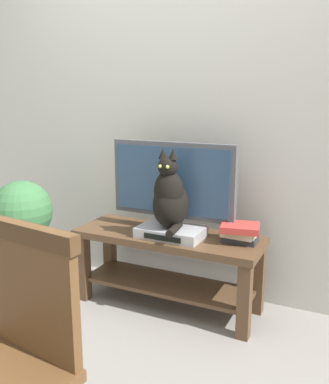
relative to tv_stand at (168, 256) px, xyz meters
The scene contains 9 objects.
ground_plane 0.72m from the tv_stand, 95.76° to the right, with size 12.00×12.00×0.00m, color gray.
back_wall 1.13m from the tv_stand, 99.88° to the left, with size 7.00×0.12×2.80m, color beige.
tv_stand is the anchor object (origin of this frame).
tv 0.44m from the tv_stand, 89.97° to the left, with size 0.80×0.20×0.56m.
media_box 0.19m from the tv_stand, 50.85° to the right, with size 0.39×0.24×0.06m.
cat 0.40m from the tv_stand, 56.35° to the right, with size 0.21×0.31×0.48m.
wooden_chair 1.41m from the tv_stand, 86.41° to the right, with size 0.49×0.49×0.92m.
book_stack 0.49m from the tv_stand, ahead, with size 0.25×0.21×0.11m.
potted_plant 0.99m from the tv_stand, 166.29° to the right, with size 0.40×0.40×0.77m.
Camera 1 is at (1.12, -1.61, 1.31)m, focal length 39.56 mm.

